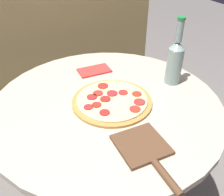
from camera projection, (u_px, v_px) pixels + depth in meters
The scene contains 6 objects.
table at pixel (107, 140), 1.08m from camera, with size 0.88×0.88×0.76m.
fence_panel at pixel (50, 28), 1.51m from camera, with size 1.39×0.04×1.61m.
pizza at pixel (112, 101), 0.95m from camera, with size 0.30×0.30×0.02m.
beer_bottle at pixel (175, 60), 1.02m from camera, with size 0.06×0.06×0.28m.
pizza_paddle at pixel (145, 150), 0.74m from camera, with size 0.15×0.27×0.02m.
napkin at pixel (94, 71), 1.15m from camera, with size 0.15×0.09×0.01m.
Camera 1 is at (-0.33, -0.70, 1.32)m, focal length 40.00 mm.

